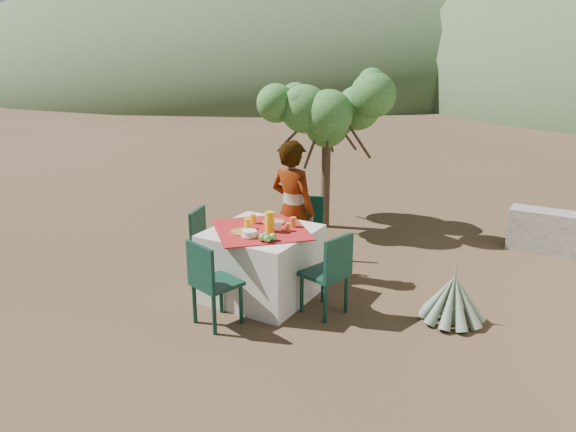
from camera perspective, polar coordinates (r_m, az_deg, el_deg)
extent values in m
plane|color=#3B2D1B|center=(6.01, -7.02, -8.89)|extent=(160.00, 160.00, 0.00)
cube|color=silver|center=(6.01, -2.70, -4.83)|extent=(1.02, 1.02, 0.75)
cube|color=maroon|center=(5.88, -2.75, -1.40)|extent=(1.30, 1.30, 0.01)
cylinder|color=black|center=(6.81, 0.47, -3.63)|extent=(0.04, 0.04, 0.41)
cylinder|color=black|center=(6.78, 3.04, -3.76)|extent=(0.04, 0.04, 0.41)
cylinder|color=black|center=(7.10, 0.80, -2.75)|extent=(0.04, 0.04, 0.41)
cylinder|color=black|center=(7.07, 3.27, -2.87)|extent=(0.04, 0.04, 0.41)
cube|color=black|center=(6.87, 1.91, -1.66)|extent=(0.49, 0.49, 0.04)
cube|color=black|center=(6.97, 2.09, 0.48)|extent=(0.37, 0.17, 0.40)
cylinder|color=black|center=(5.53, -4.80, -8.83)|extent=(0.04, 0.04, 0.42)
cylinder|color=black|center=(5.76, -6.83, -7.77)|extent=(0.04, 0.04, 0.42)
cylinder|color=black|center=(5.35, -7.50, -9.83)|extent=(0.04, 0.04, 0.42)
cylinder|color=black|center=(5.59, -9.48, -8.69)|extent=(0.04, 0.04, 0.42)
cube|color=black|center=(5.46, -7.24, -6.77)|extent=(0.49, 0.49, 0.04)
cube|color=black|center=(5.28, -8.89, -5.05)|extent=(0.39, 0.15, 0.41)
cylinder|color=black|center=(6.35, -6.84, -5.37)|extent=(0.04, 0.04, 0.41)
cylinder|color=black|center=(6.62, -5.83, -4.37)|extent=(0.04, 0.04, 0.41)
cylinder|color=black|center=(6.47, -9.40, -5.05)|extent=(0.04, 0.04, 0.41)
cylinder|color=black|center=(6.73, -8.30, -4.09)|extent=(0.04, 0.04, 0.41)
cube|color=black|center=(6.46, -7.67, -3.03)|extent=(0.47, 0.47, 0.04)
cube|color=black|center=(6.46, -9.16, -1.05)|extent=(0.13, 0.38, 0.40)
cylinder|color=black|center=(5.94, 3.57, -6.88)|extent=(0.04, 0.04, 0.42)
cylinder|color=black|center=(5.73, 1.40, -7.80)|extent=(0.04, 0.04, 0.42)
cylinder|color=black|center=(5.75, 5.94, -7.79)|extent=(0.04, 0.04, 0.42)
cylinder|color=black|center=(5.53, 3.79, -8.79)|extent=(0.04, 0.04, 0.42)
cube|color=black|center=(5.65, 3.72, -5.86)|extent=(0.49, 0.49, 0.04)
cube|color=black|center=(5.45, 5.15, -4.21)|extent=(0.14, 0.39, 0.41)
imported|color=#8C6651|center=(6.38, 0.49, 0.61)|extent=(0.65, 0.48, 1.61)
cylinder|color=#423221|center=(8.18, 3.85, 3.93)|extent=(0.13, 0.13, 1.50)
sphere|color=#21561F|center=(8.04, 3.96, 9.12)|extent=(0.64, 0.64, 0.64)
sphere|color=#21561F|center=(7.78, 7.93, 9.91)|extent=(0.60, 0.60, 0.60)
sphere|color=#21561F|center=(8.36, 0.97, 10.22)|extent=(0.56, 0.56, 0.56)
sphere|color=#21561F|center=(8.50, 6.44, 10.95)|extent=(0.58, 0.58, 0.58)
sphere|color=#21561F|center=(7.54, 2.52, 9.00)|extent=(0.51, 0.51, 0.51)
sphere|color=slate|center=(5.86, 16.26, -9.78)|extent=(0.21, 0.21, 0.21)
cone|color=slate|center=(5.74, 16.49, -7.32)|extent=(0.12, 0.12, 0.62)
cone|color=slate|center=(5.78, 17.81, -8.02)|extent=(0.37, 0.21, 0.53)
cone|color=slate|center=(5.85, 17.47, -7.67)|extent=(0.28, 0.34, 0.54)
cone|color=slate|center=(5.89, 16.75, -7.43)|extent=(0.12, 0.38, 0.52)
cone|color=slate|center=(5.88, 15.91, -7.40)|extent=(0.28, 0.33, 0.54)
cone|color=slate|center=(5.83, 15.26, -7.57)|extent=(0.37, 0.20, 0.53)
cone|color=slate|center=(5.76, 15.04, -7.89)|extent=(0.37, 0.21, 0.53)
cone|color=slate|center=(5.68, 15.36, -8.25)|extent=(0.28, 0.34, 0.54)
cone|color=slate|center=(5.64, 16.10, -8.51)|extent=(0.12, 0.38, 0.52)
cone|color=slate|center=(5.65, 16.97, -8.54)|extent=(0.28, 0.33, 0.54)
cone|color=slate|center=(5.71, 17.63, -8.35)|extent=(0.37, 0.20, 0.53)
ellipsoid|color=#304A29|center=(40.43, -1.85, 13.63)|extent=(40.00, 40.00, 16.00)
ellipsoid|color=gray|center=(56.80, 23.32, 13.36)|extent=(60.00, 60.00, 24.00)
cylinder|color=brown|center=(6.08, -1.45, -0.60)|extent=(0.25, 0.25, 0.01)
cylinder|color=brown|center=(5.79, -4.61, -1.62)|extent=(0.25, 0.25, 0.01)
cylinder|color=yellow|center=(6.06, -3.55, -0.28)|extent=(0.06, 0.06, 0.10)
cylinder|color=yellow|center=(5.88, -4.13, -0.79)|extent=(0.07, 0.07, 0.11)
cylinder|color=yellow|center=(5.77, -1.87, -0.58)|extent=(0.10, 0.10, 0.21)
cylinder|color=brown|center=(5.65, -3.91, -2.07)|extent=(0.17, 0.17, 0.01)
cylinder|color=white|center=(5.64, -3.92, -1.75)|extent=(0.15, 0.15, 0.06)
cylinder|color=#C56E22|center=(5.81, -0.01, -1.13)|extent=(0.05, 0.05, 0.08)
cylinder|color=#C56E22|center=(5.93, 0.54, -0.62)|extent=(0.07, 0.07, 0.10)
cube|color=white|center=(5.84, -1.00, -0.99)|extent=(0.08, 0.05, 0.09)
sphere|color=#5B9A38|center=(5.56, -2.30, -2.02)|extent=(0.08, 0.08, 0.08)
sphere|color=#5B9A38|center=(5.53, -1.54, -2.13)|extent=(0.08, 0.08, 0.08)
sphere|color=#5B9A38|center=(5.48, -2.11, -2.29)|extent=(0.08, 0.08, 0.08)
sphere|color=#5B9A38|center=(5.51, -2.61, -2.19)|extent=(0.08, 0.08, 0.08)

